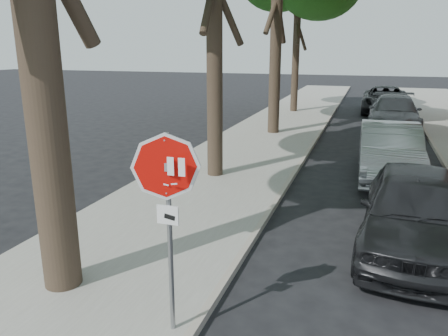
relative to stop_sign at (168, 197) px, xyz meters
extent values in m
cube|color=gray|center=(-1.80, 12.03, -1.89)|extent=(4.00, 55.00, 0.12)
cube|color=#9E9384|center=(0.25, 12.03, -1.88)|extent=(0.12, 55.00, 0.13)
cube|color=#9E9384|center=(4.65, 12.03, -1.88)|extent=(0.12, 55.00, 0.13)
cylinder|color=gray|center=(0.00, 0.03, -0.53)|extent=(0.06, 0.06, 2.60)
cube|color=#99999E|center=(0.00, 0.00, 0.37)|extent=(0.05, 0.06, 0.10)
cylinder|color=#99999E|center=(0.00, -0.01, 0.37)|extent=(0.76, 0.32, 0.82)
cylinder|color=white|center=(0.00, -0.02, 0.37)|extent=(0.76, 0.32, 0.82)
cylinder|color=red|center=(0.00, -0.03, 0.37)|extent=(0.68, 0.29, 0.74)
cube|color=white|center=(-0.21, -0.04, 0.39)|extent=(0.08, 0.00, 0.22)
cube|color=white|center=(-0.07, -0.04, 0.39)|extent=(0.08, 0.00, 0.22)
cube|color=white|center=(0.07, -0.04, 0.39)|extent=(0.08, 0.00, 0.22)
cube|color=white|center=(0.21, -0.04, 0.39)|extent=(0.08, 0.00, 0.22)
cube|color=silver|center=(-0.11, -0.04, 0.18)|extent=(0.08, 0.00, 0.03)
cube|color=silver|center=(0.00, -0.04, 0.16)|extent=(0.08, 0.00, 0.03)
cube|color=silver|center=(0.11, -0.04, 0.18)|extent=(0.08, 0.00, 0.03)
cube|color=white|center=(0.00, -0.01, -0.23)|extent=(0.28, 0.02, 0.24)
cube|color=black|center=(0.03, -0.03, -0.25)|extent=(0.15, 0.00, 0.08)
cylinder|color=black|center=(-1.90, 7.03, 2.92)|extent=(0.44, 0.44, 9.50)
cylinder|color=black|center=(-1.70, 14.03, 3.17)|extent=(0.48, 0.48, 10.00)
cylinder|color=black|center=(-2.00, 21.03, 2.67)|extent=(0.40, 0.40, 9.00)
imported|color=black|center=(3.14, 3.81, -1.18)|extent=(2.14, 4.65, 1.55)
imported|color=#A8A9B0|center=(2.86, 8.74, -1.17)|extent=(1.78, 4.76, 1.55)
imported|color=#55565B|center=(3.30, 16.82, -1.16)|extent=(2.31, 5.46, 1.57)
imported|color=black|center=(3.05, 22.58, -1.19)|extent=(2.56, 5.51, 1.53)
camera|label=1|loc=(2.20, -4.46, 1.71)|focal=35.00mm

